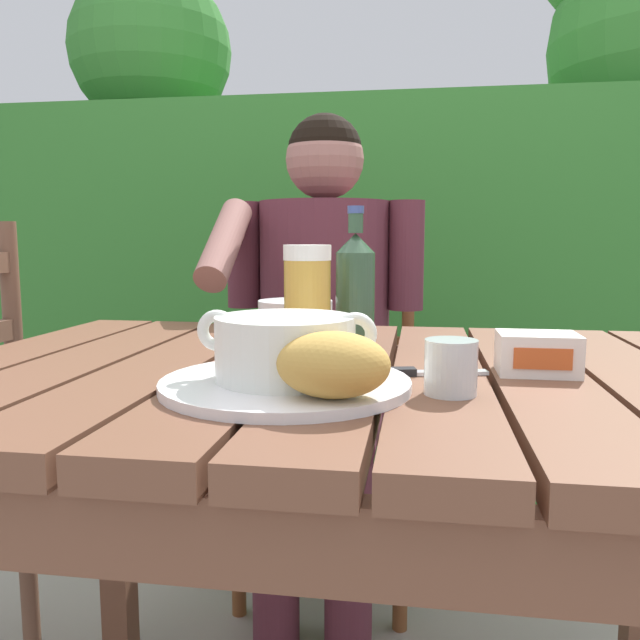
% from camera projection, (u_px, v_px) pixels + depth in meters
% --- Properties ---
extents(dining_table, '(1.17, 0.81, 0.77)m').
position_uv_depth(dining_table, '(343.00, 440.00, 0.91)').
color(dining_table, brown).
rests_on(dining_table, ground_plane).
extents(hedge_backdrop, '(3.44, 0.89, 2.35)m').
position_uv_depth(hedge_backdrop, '(427.00, 218.00, 2.54)').
color(hedge_backdrop, '#31742C').
rests_on(hedge_backdrop, ground_plane).
extents(chair_near_diner, '(0.44, 0.46, 0.95)m').
position_uv_depth(chair_near_diner, '(333.00, 406.00, 1.78)').
color(chair_near_diner, brown).
rests_on(chair_near_diner, ground_plane).
extents(person_eating, '(0.48, 0.47, 1.24)m').
position_uv_depth(person_eating, '(321.00, 327.00, 1.56)').
color(person_eating, '#5A2834').
rests_on(person_eating, ground_plane).
extents(serving_plate, '(0.30, 0.30, 0.01)m').
position_uv_depth(serving_plate, '(286.00, 384.00, 0.76)').
color(serving_plate, white).
rests_on(serving_plate, dining_table).
extents(soup_bowl, '(0.22, 0.17, 0.08)m').
position_uv_depth(soup_bowl, '(285.00, 346.00, 0.75)').
color(soup_bowl, white).
rests_on(soup_bowl, serving_plate).
extents(bread_roll, '(0.12, 0.09, 0.07)m').
position_uv_depth(bread_roll, '(333.00, 365.00, 0.66)').
color(bread_roll, gold).
rests_on(bread_roll, serving_plate).
extents(beer_glass, '(0.07, 0.07, 0.17)m').
position_uv_depth(beer_glass, '(307.00, 300.00, 0.97)').
color(beer_glass, gold).
rests_on(beer_glass, dining_table).
extents(beer_bottle, '(0.06, 0.06, 0.23)m').
position_uv_depth(beer_bottle, '(358.00, 288.00, 1.04)').
color(beer_bottle, '#325037').
rests_on(beer_bottle, dining_table).
extents(water_glass_small, '(0.06, 0.06, 0.06)m').
position_uv_depth(water_glass_small, '(451.00, 367.00, 0.73)').
color(water_glass_small, silver).
rests_on(water_glass_small, dining_table).
extents(butter_tub, '(0.10, 0.08, 0.05)m').
position_uv_depth(butter_tub, '(537.00, 353.00, 0.84)').
color(butter_tub, white).
rests_on(butter_tub, dining_table).
extents(table_knife, '(0.16, 0.05, 0.01)m').
position_uv_depth(table_knife, '(413.00, 372.00, 0.83)').
color(table_knife, silver).
rests_on(table_knife, dining_table).
extents(diner_bowl, '(0.14, 0.14, 0.06)m').
position_uv_depth(diner_bowl, '(295.00, 316.00, 1.21)').
color(diner_bowl, white).
rests_on(diner_bowl, dining_table).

